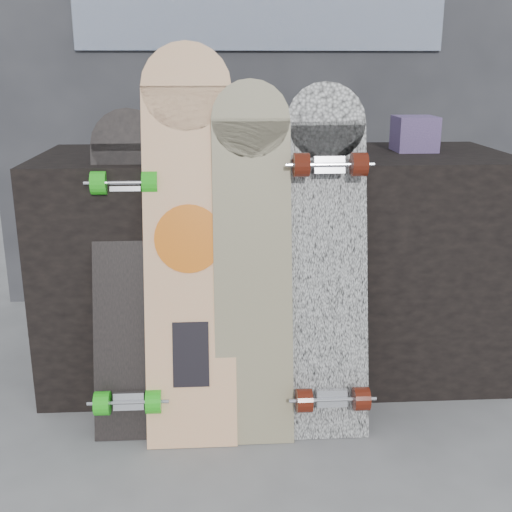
{
  "coord_description": "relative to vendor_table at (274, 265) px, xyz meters",
  "views": [
    {
      "loc": [
        -0.2,
        -1.69,
        1.09
      ],
      "look_at": [
        -0.08,
        0.2,
        0.52
      ],
      "focal_mm": 45.0,
      "sensor_mm": 36.0,
      "label": 1
    }
  ],
  "objects": [
    {
      "name": "vendor_table",
      "position": [
        0.0,
        0.0,
        0.0
      ],
      "size": [
        1.6,
        0.6,
        0.8
      ],
      "primitive_type": "cube",
      "color": "black",
      "rests_on": "ground"
    },
    {
      "name": "merch_box_flat",
      "position": [
        0.09,
        0.16,
        0.43
      ],
      "size": [
        0.22,
        0.1,
        0.06
      ],
      "primitive_type": "cube",
      "color": "#D1B78C",
      "rests_on": "vendor_table"
    },
    {
      "name": "longboard_celtic",
      "position": [
        -0.1,
        -0.38,
        0.16
      ],
      "size": [
        0.23,
        0.28,
        1.06
      ],
      "rotation": [
        -0.24,
        0.0,
        0.0
      ],
      "color": "beige",
      "rests_on": "ground"
    },
    {
      "name": "longboard_cascadia",
      "position": [
        0.13,
        -0.37,
        0.14
      ],
      "size": [
        0.24,
        0.34,
        1.05
      ],
      "rotation": [
        -0.25,
        0.0,
        0.0
      ],
      "color": "white",
      "rests_on": "ground"
    },
    {
      "name": "ground",
      "position": [
        0.0,
        -0.5,
        -0.4
      ],
      "size": [
        60.0,
        60.0,
        0.0
      ],
      "primitive_type": "plane",
      "color": "slate",
      "rests_on": "ground"
    },
    {
      "name": "merch_box_purple",
      "position": [
        -0.44,
        -0.05,
        0.45
      ],
      "size": [
        0.18,
        0.12,
        0.1
      ],
      "primitive_type": "cube",
      "color": "#3E2F61",
      "rests_on": "vendor_table"
    },
    {
      "name": "longboard_geisha",
      "position": [
        -0.29,
        -0.35,
        0.21
      ],
      "size": [
        0.27,
        0.34,
        1.16
      ],
      "rotation": [
        -0.27,
        0.0,
        0.0
      ],
      "color": "beige",
      "rests_on": "ground"
    },
    {
      "name": "booth",
      "position": [
        0.0,
        0.85,
        0.7
      ],
      "size": [
        2.4,
        0.22,
        2.2
      ],
      "color": "#303035",
      "rests_on": "ground"
    },
    {
      "name": "merch_box_small",
      "position": [
        0.49,
        0.03,
        0.46
      ],
      "size": [
        0.14,
        0.14,
        0.12
      ],
      "primitive_type": "cube",
      "color": "#3E2F61",
      "rests_on": "vendor_table"
    },
    {
      "name": "skateboard_dark",
      "position": [
        -0.47,
        -0.33,
        0.1
      ],
      "size": [
        0.22,
        0.37,
        0.97
      ],
      "rotation": [
        -0.3,
        0.0,
        0.0
      ],
      "color": "black",
      "rests_on": "ground"
    }
  ]
}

